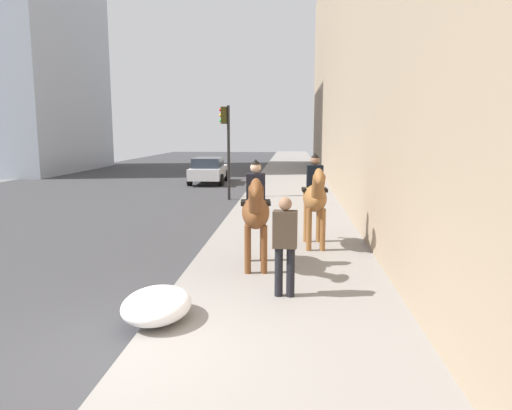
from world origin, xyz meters
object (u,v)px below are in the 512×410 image
Objects in this scene: mounted_horse_near at (256,210)px; pedestrian_greeting at (285,240)px; mounted_horse_far at (315,196)px; traffic_light_near_curb at (226,137)px; car_near_lane at (209,170)px.

pedestrian_greeting is (-1.64, -0.62, -0.23)m from mounted_horse_near.
mounted_horse_far is at bearing -7.22° from pedestrian_greeting.
mounted_horse_near is at bearing -36.49° from mounted_horse_far.
mounted_horse_near is 0.56× the size of traffic_light_near_curb.
car_near_lane is (16.70, 3.92, -0.57)m from mounted_horse_near.
mounted_horse_far reaches higher than car_near_lane.
mounted_horse_near reaches higher than pedestrian_greeting.
traffic_light_near_curb is at bearing -161.60° from mounted_horse_far.
traffic_light_near_curb is (12.11, 2.65, 1.54)m from pedestrian_greeting.
mounted_horse_far is (1.90, -1.27, 0.04)m from mounted_horse_near.
mounted_horse_far is at bearing -162.31° from car_near_lane.
traffic_light_near_curb reaches higher than car_near_lane.
mounted_horse_near is 17.16m from car_near_lane.
car_near_lane is (18.34, 4.53, -0.34)m from pedestrian_greeting.
mounted_horse_far is 0.52× the size of car_near_lane.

